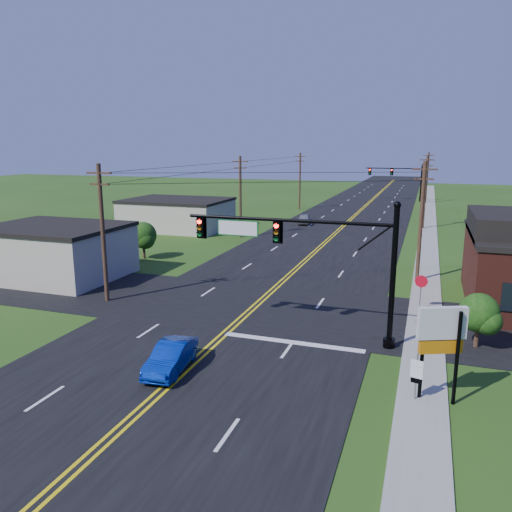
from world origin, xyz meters
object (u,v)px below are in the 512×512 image
at_px(route_sign, 416,374).
at_px(stop_sign, 421,285).
at_px(signal_mast_main, 305,251).
at_px(blue_car, 171,358).
at_px(signal_mast_far, 397,176).

relative_size(route_sign, stop_sign, 0.90).
bearing_deg(stop_sign, signal_mast_main, -128.13).
bearing_deg(stop_sign, blue_car, -127.23).
distance_m(blue_car, route_sign, 10.65).
bearing_deg(blue_car, signal_mast_far, 80.51).
bearing_deg(signal_mast_far, blue_car, -93.55).
xyz_separation_m(signal_mast_main, stop_sign, (5.81, 6.82, -3.12)).
xyz_separation_m(signal_mast_far, stop_sign, (5.71, -65.18, -2.92)).
xyz_separation_m(signal_mast_main, route_sign, (5.88, -5.24, -3.56)).
distance_m(blue_car, stop_sign, 16.60).
bearing_deg(signal_mast_far, route_sign, -85.72).
relative_size(signal_mast_far, route_sign, 5.38).
bearing_deg(signal_mast_far, signal_mast_main, -90.08).
relative_size(signal_mast_main, signal_mast_far, 1.03).
height_order(route_sign, stop_sign, stop_sign).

